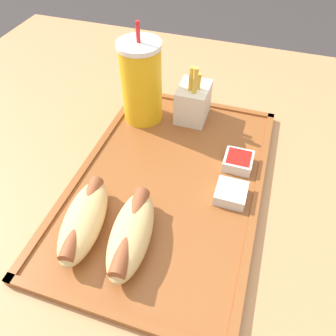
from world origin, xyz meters
TOP-DOWN VIEW (x-y plane):
  - ground_plane at (0.00, 0.00)m, footprint 8.00×8.00m
  - dining_table at (0.00, 0.00)m, footprint 1.09×1.14m
  - food_tray at (0.01, -0.04)m, footprint 0.45×0.30m
  - soda_cup at (0.16, 0.06)m, footprint 0.08×0.08m
  - hot_dog_far at (-0.11, 0.05)m, footprint 0.15×0.08m
  - hot_dog_near at (-0.11, -0.02)m, footprint 0.15×0.07m
  - fries_carton at (0.19, -0.03)m, footprint 0.07×0.06m
  - sauce_cup_mayo at (0.01, -0.14)m, footprint 0.05×0.05m
  - sauce_cup_ketchup at (0.08, -0.14)m, footprint 0.05×0.05m

SIDE VIEW (x-z plane):
  - ground_plane at x=0.00m, z-range 0.00..0.00m
  - dining_table at x=0.00m, z-range 0.00..0.72m
  - food_tray at x=0.01m, z-range 0.72..0.73m
  - sauce_cup_mayo at x=0.01m, z-range 0.73..0.75m
  - sauce_cup_ketchup at x=0.08m, z-range 0.73..0.75m
  - hot_dog_far at x=-0.11m, z-range 0.73..0.77m
  - hot_dog_near at x=-0.11m, z-range 0.73..0.77m
  - fries_carton at x=0.19m, z-range 0.71..0.83m
  - soda_cup at x=0.16m, z-range 0.71..0.90m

